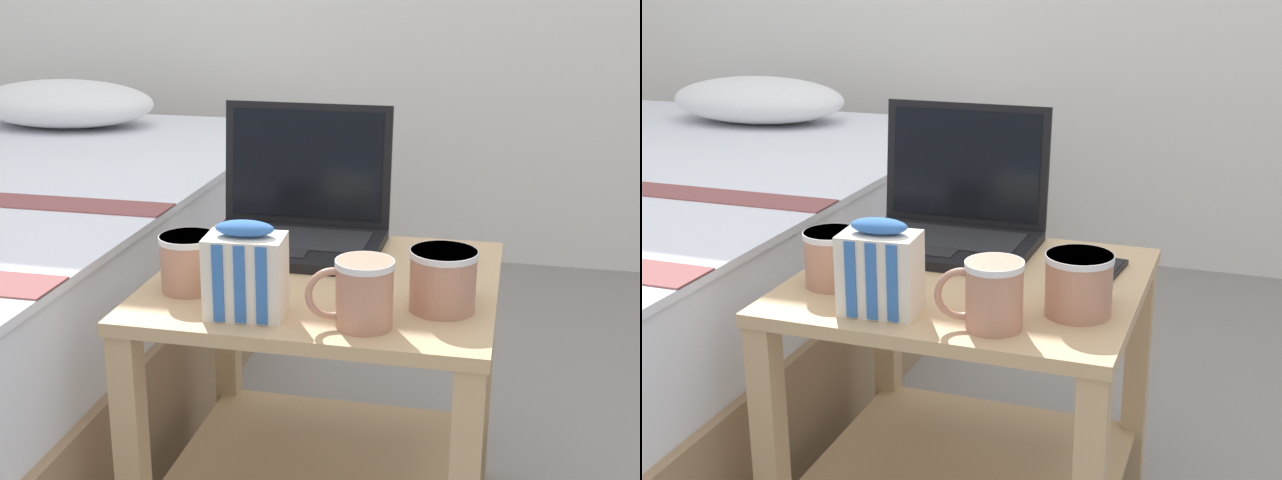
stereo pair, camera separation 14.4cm
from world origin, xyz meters
The scene contains 7 objects.
bedside_table centered at (0.00, 0.00, 0.31)m, with size 0.57×0.53×0.49m.
laptop centered at (-0.09, 0.17, 0.54)m, with size 0.33×0.27×0.25m.
mug_front_left centered at (0.10, -0.19, 0.55)m, with size 0.13×0.09×0.10m.
mug_front_right centered at (0.21, -0.09, 0.54)m, with size 0.10×0.14×0.10m.
mug_mid_center centered at (-0.20, -0.10, 0.54)m, with size 0.13×0.10×0.09m.
snack_bag centered at (-0.08, -0.19, 0.56)m, with size 0.12×0.09×0.15m.
cell_phone centered at (0.20, 0.09, 0.49)m, with size 0.08×0.15×0.01m.
Camera 1 is at (0.31, -1.38, 1.00)m, focal length 50.00 mm.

